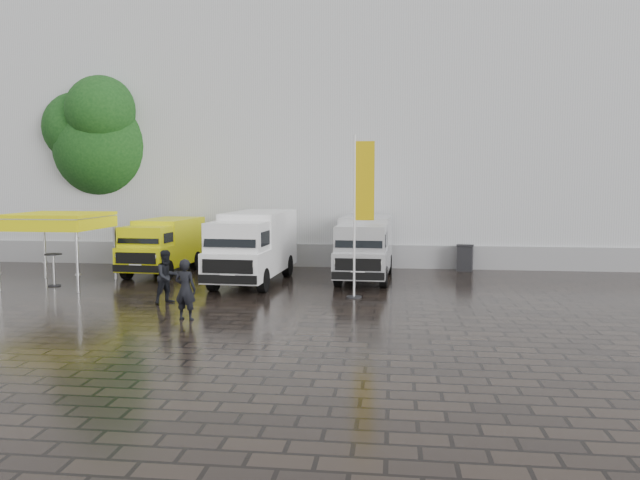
% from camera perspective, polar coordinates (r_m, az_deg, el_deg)
% --- Properties ---
extents(ground, '(120.00, 120.00, 0.00)m').
position_cam_1_polar(ground, '(19.49, -0.45, -5.70)').
color(ground, black).
rests_on(ground, ground).
extents(exhibition_hall, '(44.00, 16.00, 12.00)m').
position_cam_1_polar(exhibition_hall, '(35.04, 6.19, 9.07)').
color(exhibition_hall, silver).
rests_on(exhibition_hall, ground).
extents(hall_plinth, '(44.00, 0.15, 1.00)m').
position_cam_1_polar(hall_plinth, '(27.12, 5.88, -1.50)').
color(hall_plinth, gray).
rests_on(hall_plinth, ground).
extents(van_yellow, '(2.08, 4.86, 2.20)m').
position_cam_1_polar(van_yellow, '(25.97, -14.17, -0.62)').
color(van_yellow, yellow).
rests_on(van_yellow, ground).
extents(van_white, '(2.31, 6.07, 2.59)m').
position_cam_1_polar(van_white, '(23.09, -6.12, -0.73)').
color(van_white, white).
rests_on(van_white, ground).
extents(van_silver, '(2.06, 5.59, 2.39)m').
position_cam_1_polar(van_silver, '(23.83, 4.15, -0.76)').
color(van_silver, silver).
rests_on(van_silver, ground).
extents(canopy_tent, '(3.06, 3.06, 2.61)m').
position_cam_1_polar(canopy_tent, '(24.25, -22.88, 1.87)').
color(canopy_tent, silver).
rests_on(canopy_tent, ground).
extents(flagpole, '(0.88, 0.50, 5.22)m').
position_cam_1_polar(flagpole, '(19.92, 3.70, 3.03)').
color(flagpole, black).
rests_on(flagpole, ground).
extents(tree, '(4.87, 4.87, 8.74)m').
position_cam_1_polar(tree, '(31.27, -18.89, 8.53)').
color(tree, black).
rests_on(tree, ground).
extents(cocktail_table, '(0.60, 0.60, 1.17)m').
position_cam_1_polar(cocktail_table, '(24.28, -23.16, -2.53)').
color(cocktail_table, black).
rests_on(cocktail_table, ground).
extents(wheelie_bin, '(0.79, 0.79, 1.11)m').
position_cam_1_polar(wheelie_bin, '(26.80, 13.12, -1.58)').
color(wheelie_bin, black).
rests_on(wheelie_bin, ground).
extents(person_front, '(0.67, 0.49, 1.67)m').
position_cam_1_polar(person_front, '(17.29, -12.21, -4.44)').
color(person_front, black).
rests_on(person_front, ground).
extents(person_tent, '(0.98, 1.01, 1.64)m').
position_cam_1_polar(person_tent, '(19.77, -13.81, -3.28)').
color(person_tent, black).
rests_on(person_tent, ground).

